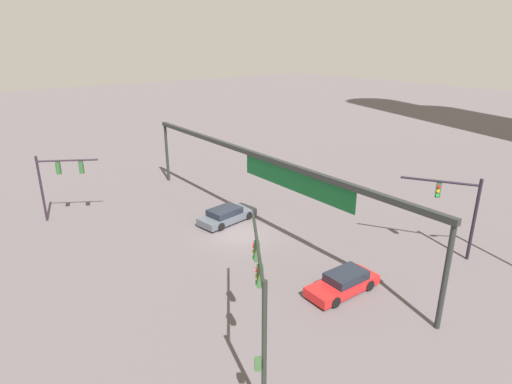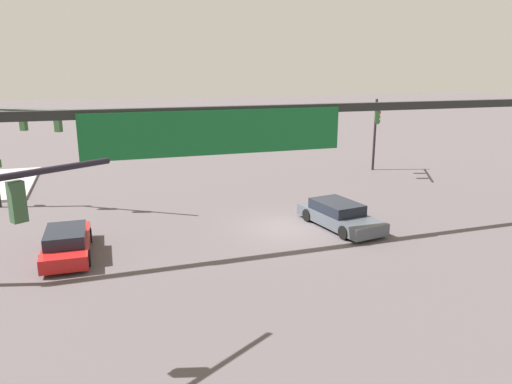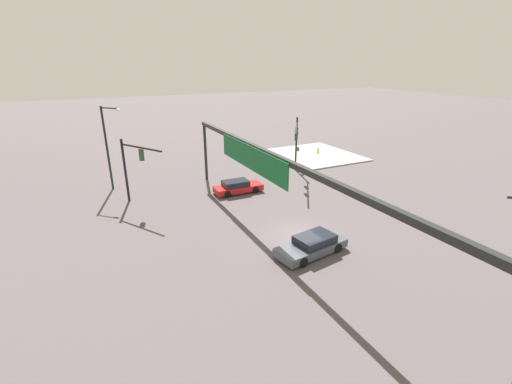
{
  "view_description": "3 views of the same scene",
  "coord_description": "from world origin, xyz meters",
  "px_view_note": "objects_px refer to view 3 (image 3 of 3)",
  "views": [
    {
      "loc": [
        23.61,
        -16.34,
        13.77
      ],
      "look_at": [
        -1.28,
        2.68,
        2.44
      ],
      "focal_mm": 29.8,
      "sensor_mm": 36.0,
      "label": 1
    },
    {
      "loc": [
        8.43,
        20.26,
        7.41
      ],
      "look_at": [
        2.56,
        2.98,
        2.72
      ],
      "focal_mm": 33.39,
      "sensor_mm": 36.0,
      "label": 2
    },
    {
      "loc": [
        -18.56,
        12.71,
        11.62
      ],
      "look_at": [
        2.57,
        2.18,
        2.78
      ],
      "focal_mm": 24.47,
      "sensor_mm": 36.0,
      "label": 3
    }
  ],
  "objects_px": {
    "sedan_car_waiting_far": "(238,187)",
    "fire_hydrant_on_curb": "(318,151)",
    "traffic_signal_opposite_side": "(132,162)",
    "streetlamp_curved_arm": "(108,143)",
    "traffic_signal_cross_street": "(296,137)",
    "sedan_car_approaching": "(312,245)"
  },
  "relations": [
    {
      "from": "sedan_car_waiting_far",
      "to": "fire_hydrant_on_curb",
      "type": "distance_m",
      "value": 17.73
    },
    {
      "from": "traffic_signal_opposite_side",
      "to": "streetlamp_curved_arm",
      "type": "relative_size",
      "value": 0.71
    },
    {
      "from": "traffic_signal_cross_street",
      "to": "sedan_car_waiting_far",
      "type": "xyz_separation_m",
      "value": [
        -2.33,
        7.89,
        -3.55
      ]
    },
    {
      "from": "sedan_car_approaching",
      "to": "traffic_signal_opposite_side",
      "type": "bearing_deg",
      "value": -66.11
    },
    {
      "from": "sedan_car_waiting_far",
      "to": "traffic_signal_cross_street",
      "type": "bearing_deg",
      "value": 17.67
    },
    {
      "from": "streetlamp_curved_arm",
      "to": "sedan_car_waiting_far",
      "type": "height_order",
      "value": "streetlamp_curved_arm"
    },
    {
      "from": "fire_hydrant_on_curb",
      "to": "traffic_signal_opposite_side",
      "type": "bearing_deg",
      "value": 106.31
    },
    {
      "from": "traffic_signal_cross_street",
      "to": "streetlamp_curved_arm",
      "type": "height_order",
      "value": "streetlamp_curved_arm"
    },
    {
      "from": "fire_hydrant_on_curb",
      "to": "sedan_car_approaching",
      "type": "bearing_deg",
      "value": 143.19
    },
    {
      "from": "traffic_signal_cross_street",
      "to": "streetlamp_curved_arm",
      "type": "distance_m",
      "value": 18.61
    },
    {
      "from": "sedan_car_approaching",
      "to": "sedan_car_waiting_far",
      "type": "xyz_separation_m",
      "value": [
        12.36,
        -0.19,
        -0.0
      ]
    },
    {
      "from": "traffic_signal_cross_street",
      "to": "fire_hydrant_on_curb",
      "type": "distance_m",
      "value": 10.52
    },
    {
      "from": "traffic_signal_cross_street",
      "to": "fire_hydrant_on_curb",
      "type": "relative_size",
      "value": 8.41
    },
    {
      "from": "sedan_car_waiting_far",
      "to": "sedan_car_approaching",
      "type": "bearing_deg",
      "value": -89.65
    },
    {
      "from": "streetlamp_curved_arm",
      "to": "fire_hydrant_on_curb",
      "type": "height_order",
      "value": "streetlamp_curved_arm"
    },
    {
      "from": "traffic_signal_opposite_side",
      "to": "sedan_car_approaching",
      "type": "height_order",
      "value": "traffic_signal_opposite_side"
    },
    {
      "from": "streetlamp_curved_arm",
      "to": "sedan_car_waiting_far",
      "type": "distance_m",
      "value": 12.68
    },
    {
      "from": "traffic_signal_cross_street",
      "to": "sedan_car_waiting_far",
      "type": "distance_m",
      "value": 8.96
    },
    {
      "from": "sedan_car_approaching",
      "to": "fire_hydrant_on_curb",
      "type": "relative_size",
      "value": 7.1
    },
    {
      "from": "traffic_signal_cross_street",
      "to": "sedan_car_approaching",
      "type": "relative_size",
      "value": 1.18
    },
    {
      "from": "traffic_signal_cross_street",
      "to": "streetlamp_curved_arm",
      "type": "xyz_separation_m",
      "value": [
        3.91,
        18.19,
        0.44
      ]
    },
    {
      "from": "fire_hydrant_on_curb",
      "to": "traffic_signal_cross_street",
      "type": "bearing_deg",
      "value": 129.53
    }
  ]
}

